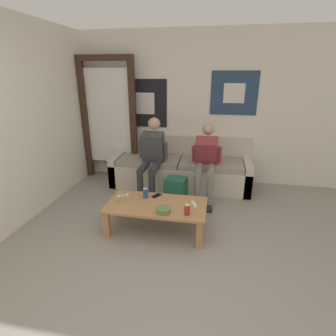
{
  "coord_description": "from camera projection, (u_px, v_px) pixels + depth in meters",
  "views": [
    {
      "loc": [
        0.39,
        -1.63,
        1.87
      ],
      "look_at": [
        -0.24,
        1.68,
        0.64
      ],
      "focal_mm": 28.0,
      "sensor_mm": 36.0,
      "label": 1
    }
  ],
  "objects": [
    {
      "name": "ground_plane",
      "position": [
        159.0,
        307.0,
        2.22
      ],
      "size": [
        18.0,
        18.0,
        0.0
      ],
      "primitive_type": "plane",
      "color": "gray"
    },
    {
      "name": "wall_back",
      "position": [
        195.0,
        109.0,
        4.52
      ],
      "size": [
        10.0,
        0.07,
        2.55
      ],
      "color": "silver",
      "rests_on": "ground_plane"
    },
    {
      "name": "door_frame",
      "position": [
        109.0,
        113.0,
        4.61
      ],
      "size": [
        1.0,
        0.1,
        2.15
      ],
      "color": "#382319",
      "rests_on": "ground_plane"
    },
    {
      "name": "couch",
      "position": [
        180.0,
        169.0,
        4.56
      ],
      "size": [
        2.34,
        0.74,
        0.83
      ],
      "color": "beige",
      "rests_on": "ground_plane"
    },
    {
      "name": "coffee_table",
      "position": [
        157.0,
        208.0,
        3.22
      ],
      "size": [
        1.21,
        0.62,
        0.36
      ],
      "color": "#B27F4C",
      "rests_on": "ground_plane"
    },
    {
      "name": "person_seated_adult",
      "position": [
        152.0,
        155.0,
        4.14
      ],
      "size": [
        0.47,
        0.87,
        1.2
      ],
      "color": "#2D2D33",
      "rests_on": "ground_plane"
    },
    {
      "name": "person_seated_teen",
      "position": [
        206.0,
        159.0,
        4.04
      ],
      "size": [
        0.47,
        0.94,
        1.12
      ],
      "color": "gray",
      "rests_on": "ground_plane"
    },
    {
      "name": "backpack",
      "position": [
        175.0,
        193.0,
        3.85
      ],
      "size": [
        0.33,
        0.32,
        0.43
      ],
      "color": "#1E5642",
      "rests_on": "ground_plane"
    },
    {
      "name": "ceramic_bowl",
      "position": [
        163.0,
        210.0,
        2.99
      ],
      "size": [
        0.17,
        0.17,
        0.07
      ],
      "color": "#607F47",
      "rests_on": "coffee_table"
    },
    {
      "name": "pillar_candle",
      "position": [
        123.0,
        198.0,
        3.24
      ],
      "size": [
        0.06,
        0.06,
        0.11
      ],
      "color": "tan",
      "rests_on": "coffee_table"
    },
    {
      "name": "drink_can_blue",
      "position": [
        146.0,
        193.0,
        3.35
      ],
      "size": [
        0.07,
        0.07,
        0.12
      ],
      "color": "#28479E",
      "rests_on": "coffee_table"
    },
    {
      "name": "drink_can_red",
      "position": [
        187.0,
        210.0,
        2.94
      ],
      "size": [
        0.07,
        0.07,
        0.12
      ],
      "color": "maroon",
      "rests_on": "coffee_table"
    },
    {
      "name": "game_controller_near_left",
      "position": [
        194.0,
        204.0,
        3.17
      ],
      "size": [
        0.08,
        0.15,
        0.03
      ],
      "color": "white",
      "rests_on": "coffee_table"
    },
    {
      "name": "game_controller_near_right",
      "position": [
        123.0,
        196.0,
        3.39
      ],
      "size": [
        0.14,
        0.11,
        0.03
      ],
      "color": "white",
      "rests_on": "coffee_table"
    },
    {
      "name": "cell_phone",
      "position": [
        156.0,
        196.0,
        3.4
      ],
      "size": [
        0.13,
        0.15,
        0.01
      ],
      "color": "black",
      "rests_on": "coffee_table"
    }
  ]
}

